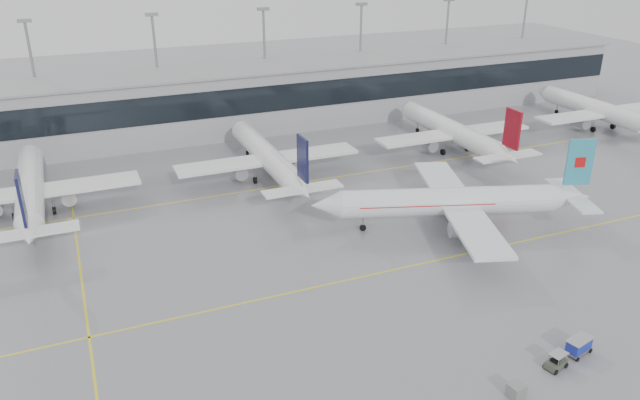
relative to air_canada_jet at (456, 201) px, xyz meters
name	(u,v)px	position (x,y,z in m)	size (l,w,h in m)	color
ground	(360,277)	(-17.61, -6.89, -3.89)	(320.00, 320.00, 0.00)	gray
taxi_line_main	(360,277)	(-17.61, -6.89, -3.88)	(120.00, 0.25, 0.01)	yellow
taxi_line_north	(276,186)	(-17.61, 23.11, -3.88)	(120.00, 0.25, 0.01)	yellow
taxi_line_cross	(80,268)	(-47.61, 8.11, -3.88)	(0.25, 60.00, 0.01)	yellow
terminal	(222,101)	(-17.61, 55.11, 2.11)	(180.00, 15.00, 12.00)	#96969A
terminal_glass	(232,103)	(-17.61, 47.56, 3.61)	(180.00, 0.20, 5.00)	black
terminal_roof	(220,69)	(-17.61, 55.11, 8.31)	(182.00, 16.00, 0.40)	gray
light_masts	(212,58)	(-17.61, 61.11, 9.46)	(156.40, 1.00, 22.60)	gray
air_canada_jet	(456,201)	(0.00, 0.00, 0.00)	(37.45, 30.86, 12.19)	white
parked_jet_b	(30,190)	(-52.61, 26.80, -0.17)	(29.64, 36.96, 11.72)	white
parked_jet_c	(268,157)	(-17.61, 26.80, -0.17)	(29.64, 36.96, 11.72)	white
parked_jet_d	(453,131)	(17.39, 26.80, -0.17)	(29.64, 36.96, 11.72)	white
parked_jet_e	(601,111)	(52.39, 26.80, -0.17)	(29.64, 36.96, 11.72)	white
baggage_tug	(556,363)	(-7.99, -28.54, -3.33)	(3.29, 1.83, 1.56)	#3B4235
baggage_cart	(579,345)	(-4.50, -27.65, -2.90)	(3.01, 2.13, 1.69)	gray
gse_unit	(516,391)	(-13.96, -30.30, -3.21)	(1.35, 1.25, 1.35)	gray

